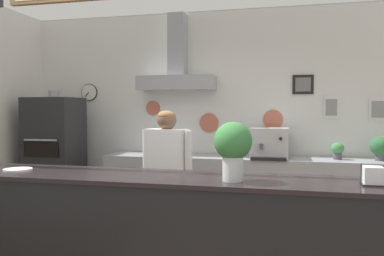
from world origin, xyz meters
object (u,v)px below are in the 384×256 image
(espresso_machine, at_px, (269,143))
(basil_vase, at_px, (233,147))
(pizza_oven, at_px, (55,156))
(shop_worker, at_px, (167,176))
(condiment_plate, at_px, (18,169))
(potted_rosemary, at_px, (381,147))
(napkin_holder, at_px, (373,176))
(potted_basil, at_px, (338,150))

(espresso_machine, bearing_deg, basil_vase, -92.86)
(espresso_machine, height_order, basil_vase, basil_vase)
(pizza_oven, bearing_deg, shop_worker, -26.49)
(condiment_plate, bearing_deg, potted_rosemary, 39.70)
(shop_worker, distance_m, basil_vase, 1.75)
(napkin_holder, bearing_deg, shop_worker, 142.05)
(basil_vase, bearing_deg, espresso_machine, 87.14)
(potted_basil, height_order, basil_vase, basil_vase)
(potted_rosemary, bearing_deg, pizza_oven, -176.45)
(shop_worker, relative_size, potted_rosemary, 5.10)
(shop_worker, xyz_separation_m, condiment_plate, (-0.78, -1.37, 0.25))
(potted_basil, distance_m, potted_rosemary, 0.51)
(potted_rosemary, bearing_deg, espresso_machine, -177.78)
(shop_worker, bearing_deg, napkin_holder, 155.12)
(shop_worker, bearing_deg, basil_vase, 135.05)
(pizza_oven, relative_size, potted_basil, 8.39)
(shop_worker, relative_size, napkin_holder, 10.81)
(potted_basil, distance_m, condiment_plate, 3.73)
(pizza_oven, distance_m, basil_vase, 3.79)
(potted_rosemary, height_order, condiment_plate, potted_rosemary)
(shop_worker, distance_m, potted_basil, 2.27)
(potted_basil, height_order, potted_rosemary, potted_rosemary)
(espresso_machine, distance_m, basil_vase, 2.65)
(pizza_oven, xyz_separation_m, napkin_holder, (3.74, -2.36, 0.26))
(shop_worker, bearing_deg, potted_rosemary, -139.04)
(potted_rosemary, relative_size, basil_vase, 0.76)
(shop_worker, height_order, napkin_holder, shop_worker)
(pizza_oven, xyz_separation_m, espresso_machine, (3.01, 0.22, 0.23))
(espresso_machine, height_order, napkin_holder, espresso_machine)
(pizza_oven, distance_m, condiment_plate, 2.65)
(basil_vase, bearing_deg, pizza_oven, 139.94)
(condiment_plate, distance_m, basil_vase, 1.69)
(pizza_oven, height_order, condiment_plate, pizza_oven)
(shop_worker, xyz_separation_m, napkin_holder, (1.75, -1.37, 0.29))
(pizza_oven, bearing_deg, condiment_plate, -62.90)
(potted_basil, height_order, napkin_holder, napkin_holder)
(basil_vase, bearing_deg, potted_rosemary, 61.06)
(espresso_machine, relative_size, basil_vase, 1.37)
(espresso_machine, xyz_separation_m, napkin_holder, (0.73, -2.58, 0.03))
(potted_rosemary, height_order, napkin_holder, napkin_holder)
(espresso_machine, height_order, potted_basil, espresso_machine)
(condiment_plate, height_order, basil_vase, basil_vase)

